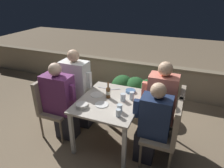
{
  "coord_description": "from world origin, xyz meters",
  "views": [
    {
      "loc": [
        0.95,
        -2.29,
        2.15
      ],
      "look_at": [
        0.0,
        0.08,
        0.93
      ],
      "focal_mm": 32.0,
      "sensor_mm": 36.0,
      "label": 1
    }
  ],
  "objects": [
    {
      "name": "bowl_1",
      "position": [
        -0.28,
        -0.32,
        0.74
      ],
      "size": [
        0.16,
        0.16,
        0.05
      ],
      "color": "silver",
      "rests_on": "dining_table"
    },
    {
      "name": "fork_1",
      "position": [
        -0.25,
        0.31,
        0.72
      ],
      "size": [
        0.17,
        0.03,
        0.01
      ],
      "color": "silver",
      "rests_on": "dining_table"
    },
    {
      "name": "beer_bottle",
      "position": [
        -0.05,
        0.05,
        0.81
      ],
      "size": [
        0.06,
        0.06,
        0.25
      ],
      "color": "brown",
      "rests_on": "dining_table"
    },
    {
      "name": "person_navy_jumper",
      "position": [
        0.65,
        -0.18,
        0.59
      ],
      "size": [
        0.47,
        0.26,
        1.18
      ],
      "color": "#282833",
      "rests_on": "ground_plane"
    },
    {
      "name": "planter_hedge",
      "position": [
        0.1,
        1.02,
        0.37
      ],
      "size": [
        0.94,
        0.47,
        0.66
      ],
      "color": "brown",
      "rests_on": "ground_plane"
    },
    {
      "name": "potted_plant",
      "position": [
        -1.23,
        0.72,
        0.49
      ],
      "size": [
        0.39,
        0.39,
        0.79
      ],
      "color": "brown",
      "rests_on": "ground_plane"
    },
    {
      "name": "glass_cup_0",
      "position": [
        0.18,
        0.05,
        0.77
      ],
      "size": [
        0.08,
        0.08,
        0.11
      ],
      "color": "silver",
      "rests_on": "dining_table"
    },
    {
      "name": "chair_left_near",
      "position": [
        -0.94,
        -0.17,
        0.56
      ],
      "size": [
        0.43,
        0.43,
        0.94
      ],
      "color": "gray",
      "rests_on": "ground_plane"
    },
    {
      "name": "glass_cup_2",
      "position": [
        0.28,
        0.13,
        0.77
      ],
      "size": [
        0.07,
        0.07,
        0.12
      ],
      "color": "silver",
      "rests_on": "dining_table"
    },
    {
      "name": "person_coral_top",
      "position": [
        0.67,
        0.18,
        0.67
      ],
      "size": [
        0.48,
        0.26,
        1.32
      ],
      "color": "#282833",
      "rests_on": "ground_plane"
    },
    {
      "name": "person_white_polo",
      "position": [
        -0.66,
        0.2,
        0.67
      ],
      "size": [
        0.5,
        0.26,
        1.33
      ],
      "color": "#282833",
      "rests_on": "ground_plane"
    },
    {
      "name": "chair_right_near",
      "position": [
        0.86,
        -0.18,
        0.56
      ],
      "size": [
        0.43,
        0.43,
        0.94
      ],
      "color": "gray",
      "rests_on": "ground_plane"
    },
    {
      "name": "ground_plane",
      "position": [
        0.0,
        0.0,
        0.0
      ],
      "size": [
        16.0,
        16.0,
        0.0
      ],
      "primitive_type": "plane",
      "color": "#847056"
    },
    {
      "name": "plate_1",
      "position": [
        -0.05,
        -0.16,
        0.72
      ],
      "size": [
        0.19,
        0.19,
        0.01
      ],
      "color": "white",
      "rests_on": "dining_table"
    },
    {
      "name": "parapet_wall",
      "position": [
        0.0,
        1.79,
        0.35
      ],
      "size": [
        9.0,
        0.18,
        0.69
      ],
      "color": "gray",
      "rests_on": "ground_plane"
    },
    {
      "name": "glass_cup_1",
      "position": [
        0.25,
        -0.34,
        0.76
      ],
      "size": [
        0.06,
        0.06,
        0.1
      ],
      "color": "silver",
      "rests_on": "dining_table"
    },
    {
      "name": "fork_0",
      "position": [
        -0.05,
        0.34,
        0.72
      ],
      "size": [
        0.15,
        0.11,
        0.01
      ],
      "color": "silver",
      "rests_on": "dining_table"
    },
    {
      "name": "dining_table",
      "position": [
        0.0,
        0.0,
        0.63
      ],
      "size": [
        0.86,
        1.03,
        0.71
      ],
      "color": "#BCB2A3",
      "rests_on": "ground_plane"
    },
    {
      "name": "glass_cup_3",
      "position": [
        0.23,
        -0.23,
        0.77
      ],
      "size": [
        0.07,
        0.07,
        0.1
      ],
      "color": "silver",
      "rests_on": "dining_table"
    },
    {
      "name": "chair_right_far",
      "position": [
        0.87,
        0.18,
        0.56
      ],
      "size": [
        0.43,
        0.43,
        0.94
      ],
      "color": "gray",
      "rests_on": "ground_plane"
    },
    {
      "name": "chair_left_far",
      "position": [
        -0.86,
        0.2,
        0.56
      ],
      "size": [
        0.43,
        0.43,
        0.94
      ],
      "color": "gray",
      "rests_on": "ground_plane"
    },
    {
      "name": "plate_0",
      "position": [
        -0.24,
        0.07,
        0.72
      ],
      "size": [
        0.2,
        0.2,
        0.01
      ],
      "color": "silver",
      "rests_on": "dining_table"
    },
    {
      "name": "person_purple_stripe",
      "position": [
        -0.73,
        -0.17,
        0.61
      ],
      "size": [
        0.51,
        0.26,
        1.23
      ],
      "color": "#282833",
      "rests_on": "ground_plane"
    },
    {
      "name": "bowl_0",
      "position": [
        0.2,
        0.34,
        0.74
      ],
      "size": [
        0.15,
        0.15,
        0.04
      ],
      "color": "#4C709E",
      "rests_on": "dining_table"
    }
  ]
}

